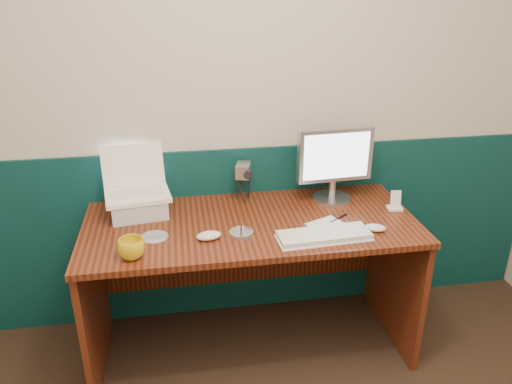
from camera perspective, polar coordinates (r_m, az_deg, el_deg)
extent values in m
cube|color=beige|center=(2.58, -2.09, 10.31)|extent=(3.50, 0.04, 2.50)
cube|color=#062C2E|center=(2.84, -1.84, -4.66)|extent=(3.48, 0.02, 1.00)
cube|color=#39170A|center=(2.60, -0.55, -10.77)|extent=(1.60, 0.70, 0.75)
cube|color=silver|center=(2.53, -13.27, -1.53)|extent=(0.29, 0.26, 0.09)
cube|color=white|center=(2.27, 7.78, -5.01)|extent=(0.42, 0.16, 0.02)
ellipsoid|color=white|center=(2.38, 13.46, -4.00)|extent=(0.11, 0.09, 0.03)
ellipsoid|color=silver|center=(2.25, -5.41, -4.98)|extent=(0.12, 0.08, 0.04)
imported|color=gold|center=(2.15, -14.05, -6.29)|extent=(0.15, 0.15, 0.09)
cylinder|color=#B5BCC6|center=(2.28, -1.70, -4.78)|extent=(0.11, 0.11, 0.02)
cylinder|color=silver|center=(2.32, -11.52, -5.03)|extent=(0.13, 0.13, 0.00)
cylinder|color=black|center=(2.47, 9.43, -2.95)|extent=(0.11, 0.08, 0.01)
cube|color=silver|center=(2.40, 7.90, -3.66)|extent=(0.20, 0.17, 0.00)
cube|color=white|center=(2.62, 15.56, -1.78)|extent=(0.08, 0.06, 0.01)
cube|color=white|center=(2.60, 15.68, -0.77)|extent=(0.05, 0.03, 0.09)
cube|color=black|center=(2.35, 11.74, -4.40)|extent=(0.10, 0.14, 0.02)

